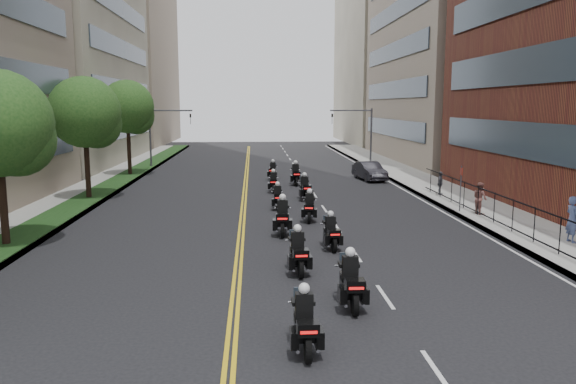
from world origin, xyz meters
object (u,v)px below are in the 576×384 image
(motorcycle_6, at_px, (278,198))
(motorcycle_7, at_px, (305,189))
(motorcycle_2, at_px, (298,254))
(motorcycle_3, at_px, (331,234))
(motorcycle_0, at_px, (305,324))
(motorcycle_5, at_px, (310,208))
(motorcycle_9, at_px, (296,175))
(pedestrian_b, at_px, (480,198))
(pedestrian_c, at_px, (440,183))
(parked_sedan, at_px, (369,171))
(motorcycle_4, at_px, (283,218))
(pedestrian_a, at_px, (572,219))
(motorcycle_10, at_px, (273,171))
(motorcycle_8, at_px, (273,183))
(motorcycle_1, at_px, (351,284))

(motorcycle_6, bearing_deg, motorcycle_7, 58.05)
(motorcycle_2, relative_size, motorcycle_3, 1.09)
(motorcycle_0, bearing_deg, motorcycle_5, 82.85)
(motorcycle_9, relative_size, pedestrian_b, 1.45)
(motorcycle_7, distance_m, pedestrian_c, 8.85)
(motorcycle_7, bearing_deg, motorcycle_0, -99.12)
(parked_sedan, bearing_deg, motorcycle_4, -121.84)
(motorcycle_7, xyz_separation_m, pedestrian_a, (10.23, -12.26, 0.45))
(motorcycle_10, bearing_deg, motorcycle_7, -72.84)
(motorcycle_8, height_order, pedestrian_c, pedestrian_c)
(motorcycle_4, height_order, pedestrian_a, pedestrian_a)
(motorcycle_0, height_order, motorcycle_7, motorcycle_7)
(motorcycle_2, distance_m, motorcycle_6, 12.42)
(motorcycle_8, bearing_deg, motorcycle_3, -80.92)
(motorcycle_3, relative_size, pedestrian_c, 1.41)
(motorcycle_3, xyz_separation_m, motorcycle_7, (0.03, 12.13, 0.06))
(motorcycle_9, distance_m, motorcycle_10, 3.64)
(motorcycle_2, xyz_separation_m, motorcycle_4, (-0.23, 6.04, 0.06))
(motorcycle_8, distance_m, pedestrian_a, 19.75)
(motorcycle_8, distance_m, motorcycle_10, 6.63)
(motorcycle_9, distance_m, pedestrian_b, 15.46)
(motorcycle_10, bearing_deg, motorcycle_3, -78.05)
(motorcycle_3, relative_size, motorcycle_10, 0.99)
(motorcycle_4, bearing_deg, motorcycle_7, 81.88)
(motorcycle_1, distance_m, motorcycle_6, 15.99)
(motorcycle_4, bearing_deg, motorcycle_8, 93.11)
(motorcycle_0, xyz_separation_m, motorcycle_5, (1.67, 15.37, 0.01))
(motorcycle_5, bearing_deg, motorcycle_2, -90.88)
(motorcycle_4, bearing_deg, motorcycle_1, -77.73)
(motorcycle_1, bearing_deg, motorcycle_9, 89.86)
(motorcycle_2, height_order, motorcycle_5, motorcycle_2)
(motorcycle_1, height_order, motorcycle_9, motorcycle_9)
(motorcycle_1, height_order, parked_sedan, motorcycle_1)
(motorcycle_8, relative_size, motorcycle_10, 0.99)
(motorcycle_4, xyz_separation_m, motorcycle_6, (0.06, 6.37, -0.12))
(motorcycle_4, height_order, motorcycle_9, motorcycle_4)
(motorcycle_7, bearing_deg, motorcycle_2, -100.00)
(motorcycle_3, xyz_separation_m, motorcycle_9, (-0.04, 18.85, 0.10))
(pedestrian_c, bearing_deg, pedestrian_a, -155.44)
(motorcycle_0, relative_size, parked_sedan, 0.51)
(motorcycle_4, xyz_separation_m, motorcycle_9, (1.83, 16.09, -0.01))
(motorcycle_9, relative_size, pedestrian_c, 1.64)
(motorcycle_6, distance_m, motorcycle_9, 9.88)
(motorcycle_8, xyz_separation_m, pedestrian_b, (10.69, -9.28, 0.38))
(motorcycle_9, bearing_deg, motorcycle_2, -94.13)
(motorcycle_2, xyz_separation_m, pedestrian_b, (10.50, 9.50, 0.32))
(motorcycle_2, xyz_separation_m, motorcycle_10, (0.01, 25.41, -0.05))
(motorcycle_2, relative_size, motorcycle_4, 0.92)
(motorcycle_8, height_order, motorcycle_9, motorcycle_9)
(motorcycle_6, xyz_separation_m, motorcycle_9, (1.77, 9.72, 0.10))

